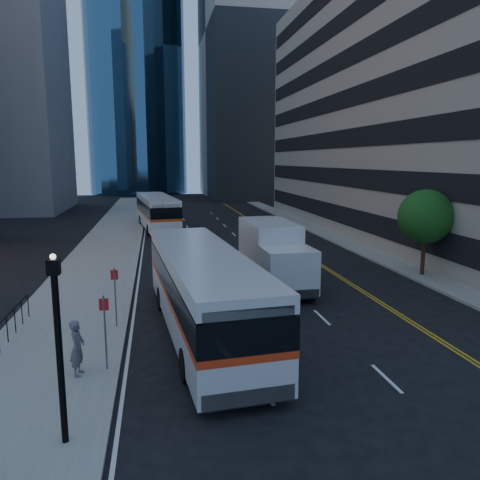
{
  "coord_description": "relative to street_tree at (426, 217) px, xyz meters",
  "views": [
    {
      "loc": [
        -6.64,
        -17.03,
        6.95
      ],
      "look_at": [
        -2.37,
        6.73,
        2.8
      ],
      "focal_mm": 35.0,
      "sensor_mm": 36.0,
      "label": 1
    }
  ],
  "objects": [
    {
      "name": "pedestrian",
      "position": [
        -18.25,
        -10.28,
        -2.59
      ],
      "size": [
        0.52,
        0.71,
        1.81
      ],
      "primitive_type": "imported",
      "rotation": [
        0.0,
        0.0,
        1.44
      ],
      "color": "#55565D",
      "rests_on": "sidewalk_west"
    },
    {
      "name": "lamp_post",
      "position": [
        -18.0,
        -14.0,
        -0.92
      ],
      "size": [
        0.28,
        0.28,
        4.56
      ],
      "color": "black",
      "rests_on": "sidewalk_west"
    },
    {
      "name": "sidewalk_west",
      "position": [
        -19.5,
        17.0,
        -3.57
      ],
      "size": [
        5.0,
        90.0,
        0.15
      ],
      "primitive_type": "cube",
      "color": "gray",
      "rests_on": "ground"
    },
    {
      "name": "street_tree",
      "position": [
        0.0,
        0.0,
        0.0
      ],
      "size": [
        3.2,
        3.2,
        5.1
      ],
      "color": "#332114",
      "rests_on": "sidewalk_east"
    },
    {
      "name": "sidewalk_east",
      "position": [
        -0.0,
        17.0,
        -3.57
      ],
      "size": [
        2.0,
        90.0,
        0.15
      ],
      "primitive_type": "cube",
      "color": "gray",
      "rests_on": "ground"
    },
    {
      "name": "bus_front",
      "position": [
        -13.92,
        -7.03,
        -1.79
      ],
      "size": [
        4.05,
        13.33,
        3.39
      ],
      "rotation": [
        0.0,
        0.0,
        0.09
      ],
      "color": "silver",
      "rests_on": "ground"
    },
    {
      "name": "box_truck",
      "position": [
        -9.33,
        -0.49,
        -1.79
      ],
      "size": [
        2.75,
        7.41,
        3.51
      ],
      "rotation": [
        0.0,
        0.0,
        0.03
      ],
      "color": "silver",
      "rests_on": "ground"
    },
    {
      "name": "office_tower_north",
      "position": [
        9.0,
        64.0,
        26.36
      ],
      "size": [
        30.0,
        28.0,
        60.0
      ],
      "primitive_type": "cube",
      "color": "gray",
      "rests_on": "ground"
    },
    {
      "name": "ground",
      "position": [
        -9.0,
        -8.0,
        -3.64
      ],
      "size": [
        160.0,
        160.0,
        0.0
      ],
      "primitive_type": "plane",
      "color": "black",
      "rests_on": "ground"
    },
    {
      "name": "bus_rear",
      "position": [
        -15.59,
        22.69,
        -1.81
      ],
      "size": [
        4.42,
        13.24,
        3.35
      ],
      "rotation": [
        0.0,
        0.0,
        0.12
      ],
      "color": "white",
      "rests_on": "ground"
    }
  ]
}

